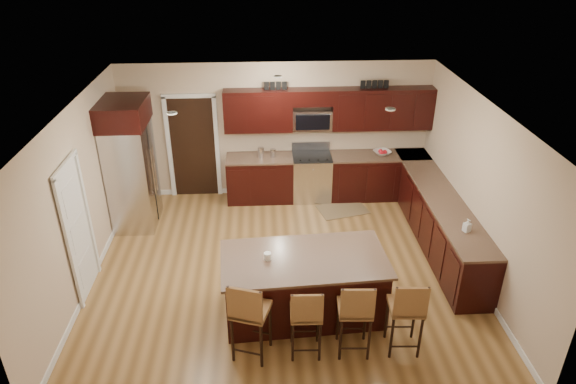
{
  "coord_description": "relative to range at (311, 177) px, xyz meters",
  "views": [
    {
      "loc": [
        -0.28,
        -6.74,
        4.96
      ],
      "look_at": [
        0.1,
        0.4,
        1.21
      ],
      "focal_mm": 32.0,
      "sensor_mm": 36.0,
      "label": 1
    }
  ],
  "objects": [
    {
      "name": "wall_left",
      "position": [
        -3.68,
        -2.45,
        0.88
      ],
      "size": [
        0.0,
        5.5,
        5.5
      ],
      "primitive_type": "plane",
      "rotation": [
        1.57,
        0.0,
        1.57
      ],
      "color": "#C8AF90",
      "rests_on": "floor"
    },
    {
      "name": "soap_bottle",
      "position": [
        2.02,
        -2.89,
        0.55
      ],
      "size": [
        0.12,
        0.12,
        0.2
      ],
      "primitive_type": "imported",
      "rotation": [
        0.0,
        0.0,
        0.41
      ],
      "color": "#B2B2B2",
      "rests_on": "base_cabinets"
    },
    {
      "name": "island_jar",
      "position": [
        -0.93,
        -3.44,
        0.5
      ],
      "size": [
        0.1,
        0.1,
        0.1
      ],
      "primitive_type": "cylinder",
      "color": "white",
      "rests_on": "island"
    },
    {
      "name": "stool_mid",
      "position": [
        -0.47,
        -4.29,
        0.19
      ],
      "size": [
        0.41,
        0.41,
        1.06
      ],
      "rotation": [
        0.0,
        0.0,
        -0.03
      ],
      "color": "olive",
      "rests_on": "floor"
    },
    {
      "name": "fruit_bowl",
      "position": [
        1.39,
        -0.0,
        0.49
      ],
      "size": [
        0.42,
        0.42,
        0.08
      ],
      "primitive_type": "imported",
      "rotation": [
        0.0,
        0.0,
        0.37
      ],
      "color": "silver",
      "rests_on": "base_cabinets"
    },
    {
      "name": "range",
      "position": [
        0.0,
        0.0,
        0.0
      ],
      "size": [
        0.76,
        0.64,
        1.11
      ],
      "color": "silver",
      "rests_on": "floor"
    },
    {
      "name": "stool_right",
      "position": [
        0.14,
        -4.29,
        0.23
      ],
      "size": [
        0.44,
        0.44,
        1.13
      ],
      "rotation": [
        0.0,
        0.0,
        -0.05
      ],
      "color": "olive",
      "rests_on": "floor"
    },
    {
      "name": "upper_cabinets",
      "position": [
        0.36,
        0.13,
        1.37
      ],
      "size": [
        4.0,
        0.33,
        0.8
      ],
      "color": "black",
      "rests_on": "wall_back"
    },
    {
      "name": "ceiling",
      "position": [
        -0.68,
        -2.45,
        2.23
      ],
      "size": [
        6.0,
        6.0,
        0.0
      ],
      "primitive_type": "plane",
      "rotation": [
        3.14,
        0.0,
        0.0
      ],
      "color": "silver",
      "rests_on": "wall_back"
    },
    {
      "name": "microwave",
      "position": [
        0.0,
        0.15,
        1.15
      ],
      "size": [
        0.76,
        0.31,
        0.4
      ],
      "primitive_type": "cube",
      "color": "silver",
      "rests_on": "upper_cabinets"
    },
    {
      "name": "stool_left",
      "position": [
        -1.18,
        -4.29,
        0.27
      ],
      "size": [
        0.56,
        0.56,
        1.18
      ],
      "rotation": [
        0.0,
        0.0,
        -0.32
      ],
      "color": "olive",
      "rests_on": "floor"
    },
    {
      "name": "refrigerator",
      "position": [
        -3.3,
        -0.8,
        0.73
      ],
      "size": [
        0.79,
        1.02,
        2.35
      ],
      "color": "silver",
      "rests_on": "floor"
    },
    {
      "name": "pantry_door",
      "position": [
        -3.66,
        -2.75,
        0.55
      ],
      "size": [
        0.03,
        0.8,
        2.04
      ],
      "primitive_type": "cube",
      "color": "white",
      "rests_on": "floor"
    },
    {
      "name": "wall_back",
      "position": [
        -0.68,
        0.3,
        0.88
      ],
      "size": [
        6.0,
        0.0,
        6.0
      ],
      "primitive_type": "plane",
      "rotation": [
        1.57,
        0.0,
        0.0
      ],
      "color": "#C8AF90",
      "rests_on": "floor"
    },
    {
      "name": "doorway",
      "position": [
        -2.33,
        0.28,
        0.56
      ],
      "size": [
        0.85,
        0.03,
        2.06
      ],
      "primitive_type": "cube",
      "color": "black",
      "rests_on": "floor"
    },
    {
      "name": "floor",
      "position": [
        -0.68,
        -2.45,
        -0.47
      ],
      "size": [
        6.0,
        6.0,
        0.0
      ],
      "primitive_type": "plane",
      "color": "olive",
      "rests_on": "ground"
    },
    {
      "name": "wall_right",
      "position": [
        2.32,
        -2.45,
        0.88
      ],
      "size": [
        0.0,
        5.5,
        5.5
      ],
      "primitive_type": "plane",
      "rotation": [
        1.57,
        0.0,
        -1.57
      ],
      "color": "#C8AF90",
      "rests_on": "floor"
    },
    {
      "name": "base_cabinets",
      "position": [
        1.22,
        -1.01,
        -0.01
      ],
      "size": [
        4.02,
        3.96,
        0.92
      ],
      "color": "black",
      "rests_on": "floor"
    },
    {
      "name": "letter_decor",
      "position": [
        0.22,
        0.13,
        1.82
      ],
      "size": [
        2.2,
        0.03,
        0.15
      ],
      "primitive_type": null,
      "color": "black",
      "rests_on": "upper_cabinets"
    },
    {
      "name": "floor_mat",
      "position": [
        0.57,
        -0.54,
        -0.47
      ],
      "size": [
        1.05,
        0.83,
        0.01
      ],
      "primitive_type": "cube",
      "rotation": [
        0.0,
        0.0,
        0.26
      ],
      "color": "brown",
      "rests_on": "floor"
    },
    {
      "name": "island",
      "position": [
        -0.43,
        -3.44,
        -0.04
      ],
      "size": [
        2.34,
        1.33,
        0.92
      ],
      "rotation": [
        0.0,
        0.0,
        0.07
      ],
      "color": "black",
      "rests_on": "floor"
    },
    {
      "name": "canister_short",
      "position": [
        -0.76,
        -0.0,
        0.53
      ],
      "size": [
        0.11,
        0.11,
        0.16
      ],
      "primitive_type": "cylinder",
      "color": "silver",
      "rests_on": "base_cabinets"
    },
    {
      "name": "canister_tall",
      "position": [
        -1.0,
        -0.0,
        0.55
      ],
      "size": [
        0.12,
        0.12,
        0.2
      ],
      "primitive_type": "cylinder",
      "color": "silver",
      "rests_on": "base_cabinets"
    },
    {
      "name": "stool_extra",
      "position": [
        0.79,
        -4.29,
        0.23
      ],
      "size": [
        0.44,
        0.44,
        1.13
      ],
      "rotation": [
        0.0,
        0.0,
        -0.05
      ],
      "color": "olive",
      "rests_on": "floor"
    }
  ]
}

